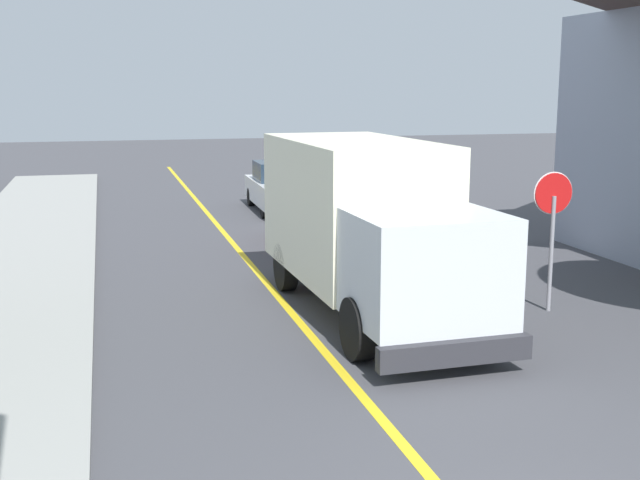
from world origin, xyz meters
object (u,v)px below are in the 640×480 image
object	(u,v)px
box_truck	(366,219)
parked_car_near	(328,216)
parked_car_mid	(280,188)
stop_sign	(553,214)

from	to	relation	value
box_truck	parked_car_near	world-z (taller)	box_truck
parked_car_mid	stop_sign	world-z (taller)	stop_sign
parked_car_near	stop_sign	xyz separation A→B (m)	(2.32, -7.31, 1.06)
box_truck	parked_car_mid	size ratio (longest dim) A/B	1.63
box_truck	parked_car_mid	bearing A→B (deg)	84.97
parked_car_near	stop_sign	distance (m)	7.75
parked_car_near	parked_car_mid	xyz separation A→B (m)	(0.05, 6.20, 0.00)
parked_car_mid	stop_sign	size ratio (longest dim) A/B	1.68
stop_sign	parked_car_mid	bearing A→B (deg)	99.54
parked_car_near	parked_car_mid	world-z (taller)	same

